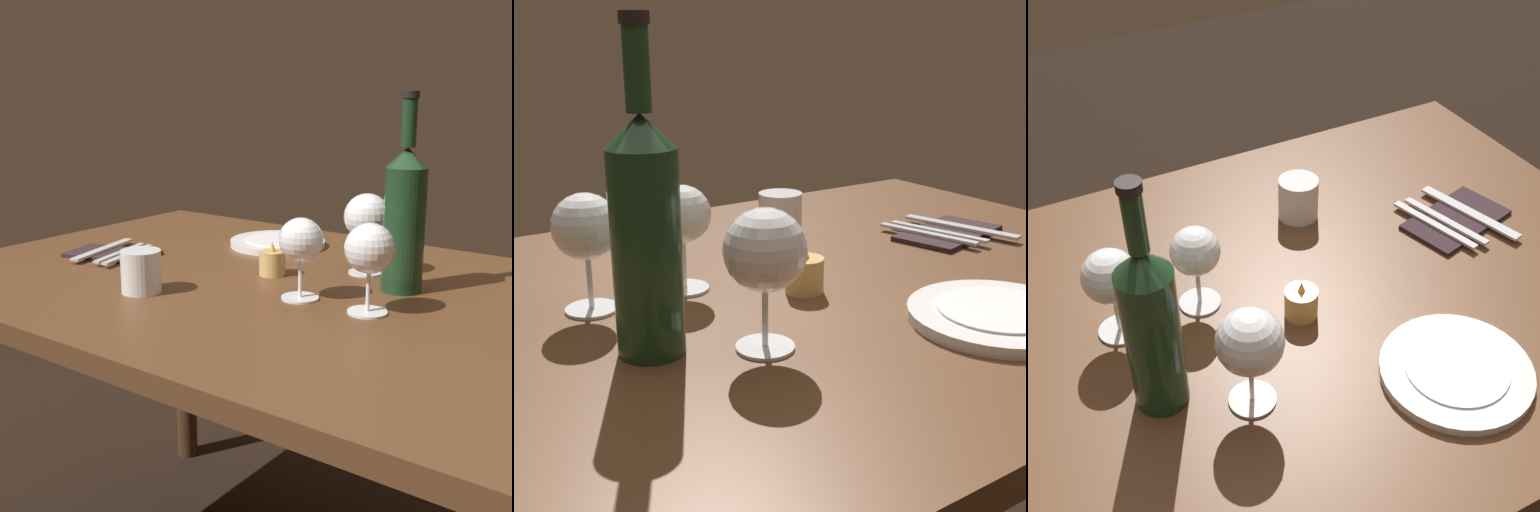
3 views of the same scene
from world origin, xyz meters
TOP-DOWN VIEW (x-y plane):
  - dining_table at (0.00, 0.00)m, footprint 1.30×0.90m
  - wine_glass_left at (-0.24, 0.06)m, footprint 0.08×0.08m
  - wine_glass_right at (-0.11, 0.06)m, footprint 0.08×0.08m
  - wine_glass_centre at (-0.12, -0.15)m, footprint 0.09×0.09m
  - wine_bottle at (-0.23, -0.09)m, footprint 0.07×0.07m
  - water_tumbler at (0.14, 0.20)m, footprint 0.07×0.07m
  - votive_candle at (0.02, -0.03)m, footprint 0.05×0.05m
  - dinner_plate at (0.16, -0.24)m, footprint 0.22×0.22m
  - folded_napkin at (0.39, 0.05)m, footprint 0.21×0.15m
  - fork_inner at (0.36, 0.05)m, footprint 0.06×0.18m
  - fork_outer at (0.34, 0.05)m, footprint 0.06×0.18m
  - table_knife at (0.42, 0.05)m, footprint 0.07×0.21m

SIDE VIEW (x-z plane):
  - dining_table at x=0.00m, z-range 0.28..1.02m
  - folded_napkin at x=0.39m, z-range 0.74..0.75m
  - dinner_plate at x=0.16m, z-range 0.74..0.76m
  - fork_inner at x=0.36m, z-range 0.75..0.75m
  - fork_outer at x=0.34m, z-range 0.75..0.75m
  - table_knife at x=0.42m, z-range 0.75..0.75m
  - votive_candle at x=0.02m, z-range 0.73..0.80m
  - water_tumbler at x=0.14m, z-range 0.74..0.81m
  - wine_glass_right at x=-0.11m, z-range 0.77..0.91m
  - wine_glass_left at x=-0.24m, z-range 0.77..0.92m
  - wine_glass_centre at x=-0.12m, z-range 0.77..0.93m
  - wine_bottle at x=-0.23m, z-range 0.70..1.05m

